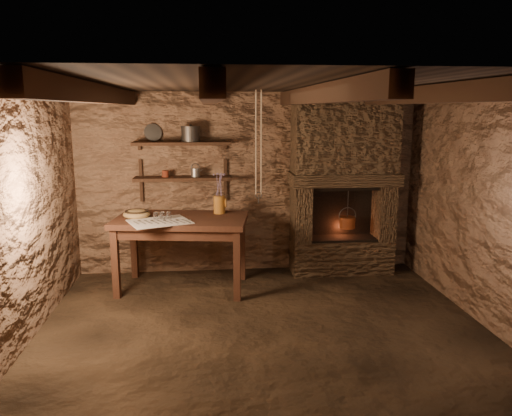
{
  "coord_description": "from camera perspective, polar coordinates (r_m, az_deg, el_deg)",
  "views": [
    {
      "loc": [
        -0.53,
        -4.61,
        2.18
      ],
      "look_at": [
        0.01,
        0.9,
        1.08
      ],
      "focal_mm": 35.0,
      "sensor_mm": 36.0,
      "label": 1
    }
  ],
  "objects": [
    {
      "name": "beam_far_left",
      "position": [
        4.71,
        -17.86,
        12.32
      ],
      "size": [
        0.14,
        3.95,
        0.16
      ],
      "primitive_type": "cube",
      "color": "black",
      "rests_on": "ceiling"
    },
    {
      "name": "linen_cloth",
      "position": [
        5.87,
        -10.95,
        -1.55
      ],
      "size": [
        0.81,
        0.74,
        0.01
      ],
      "primitive_type": "cube",
      "rotation": [
        0.0,
        0.0,
        0.38
      ],
      "color": "beige",
      "rests_on": "work_table"
    },
    {
      "name": "small_kettle",
      "position": [
        6.5,
        -6.93,
        4.06
      ],
      "size": [
        0.17,
        0.14,
        0.17
      ],
      "primitive_type": null,
      "rotation": [
        0.0,
        0.0,
        0.1
      ],
      "color": "gray",
      "rests_on": "shelf_lower"
    },
    {
      "name": "left_wall",
      "position": [
        5.01,
        -25.5,
        -1.13
      ],
      "size": [
        0.04,
        4.0,
        2.4
      ],
      "primitive_type": "cube",
      "color": "#523626",
      "rests_on": "floor"
    },
    {
      "name": "floor",
      "position": [
        5.12,
        0.95,
        -13.92
      ],
      "size": [
        4.5,
        4.5,
        0.0
      ],
      "primitive_type": "plane",
      "color": "black",
      "rests_on": "ground"
    },
    {
      "name": "right_wall",
      "position": [
        5.47,
        25.12,
        -0.14
      ],
      "size": [
        0.04,
        4.0,
        2.4
      ],
      "primitive_type": "cube",
      "color": "#523626",
      "rests_on": "floor"
    },
    {
      "name": "pewter_cutlery_row",
      "position": [
        5.84,
        -10.97,
        -1.5
      ],
      "size": [
        0.59,
        0.41,
        0.01
      ],
      "primitive_type": null,
      "rotation": [
        0.0,
        0.0,
        0.38
      ],
      "color": "gray",
      "rests_on": "linen_cloth"
    },
    {
      "name": "shelf_upper",
      "position": [
        6.47,
        -8.45,
        7.33
      ],
      "size": [
        1.25,
        0.3,
        0.04
      ],
      "primitive_type": "cube",
      "color": "black",
      "rests_on": "back_wall"
    },
    {
      "name": "tin_pan",
      "position": [
        6.59,
        -11.71,
        8.45
      ],
      "size": [
        0.25,
        0.17,
        0.23
      ],
      "primitive_type": "cylinder",
      "rotation": [
        1.26,
        0.0,
        0.35
      ],
      "color": "gray",
      "rests_on": "shelf_upper"
    },
    {
      "name": "stoneware_jug",
      "position": [
        6.22,
        -4.19,
        1.37
      ],
      "size": [
        0.19,
        0.19,
        0.51
      ],
      "rotation": [
        0.0,
        0.0,
        0.41
      ],
      "color": "#91581C",
      "rests_on": "work_table"
    },
    {
      "name": "iron_stockpot",
      "position": [
        6.46,
        -7.48,
        8.31
      ],
      "size": [
        0.3,
        0.3,
        0.18
      ],
      "primitive_type": "cylinder",
      "rotation": [
        0.0,
        0.0,
        -0.34
      ],
      "color": "#2F2C2A",
      "rests_on": "shelf_upper"
    },
    {
      "name": "rusty_tin",
      "position": [
        6.52,
        -10.31,
        3.87
      ],
      "size": [
        0.1,
        0.1,
        0.08
      ],
      "primitive_type": "cylinder",
      "rotation": [
        0.0,
        0.0,
        0.2
      ],
      "color": "#612013",
      "rests_on": "shelf_lower"
    },
    {
      "name": "drinking_glasses",
      "position": [
        5.98,
        -10.65,
        -0.84
      ],
      "size": [
        0.21,
        0.06,
        0.09
      ],
      "primitive_type": null,
      "color": "white",
      "rests_on": "linen_cloth"
    },
    {
      "name": "hearth",
      "position": [
        6.69,
        9.95,
        2.89
      ],
      "size": [
        1.43,
        0.51,
        2.3
      ],
      "color": "#36271B",
      "rests_on": "floor"
    },
    {
      "name": "red_pot",
      "position": [
        6.75,
        10.39,
        -1.54
      ],
      "size": [
        0.24,
        0.24,
        0.54
      ],
      "rotation": [
        0.0,
        0.0,
        0.16
      ],
      "color": "maroon",
      "rests_on": "hearth"
    },
    {
      "name": "beam_mid_left",
      "position": [
        4.61,
        -5.3,
        12.83
      ],
      "size": [
        0.14,
        3.95,
        0.16
      ],
      "primitive_type": "cube",
      "color": "black",
      "rests_on": "ceiling"
    },
    {
      "name": "back_wall",
      "position": [
        6.7,
        -0.96,
        2.84
      ],
      "size": [
        4.5,
        0.04,
        2.4
      ],
      "primitive_type": "cube",
      "color": "#523626",
      "rests_on": "floor"
    },
    {
      "name": "wooden_bowl",
      "position": [
        6.17,
        -13.48,
        -0.69
      ],
      "size": [
        0.41,
        0.41,
        0.11
      ],
      "primitive_type": "ellipsoid",
      "rotation": [
        0.0,
        0.0,
        -0.33
      ],
      "color": "olive",
      "rests_on": "work_table"
    },
    {
      "name": "front_wall",
      "position": [
        2.83,
        5.7,
        -9.01
      ],
      "size": [
        4.5,
        0.04,
        2.4
      ],
      "primitive_type": "cube",
      "color": "#523626",
      "rests_on": "floor"
    },
    {
      "name": "beam_mid_right",
      "position": [
        4.72,
        7.24,
        12.75
      ],
      "size": [
        0.14,
        3.95,
        0.16
      ],
      "primitive_type": "cube",
      "color": "black",
      "rests_on": "ceiling"
    },
    {
      "name": "beam_far_right",
      "position": [
        5.04,
        18.66,
        12.17
      ],
      "size": [
        0.14,
        3.95,
        0.16
      ],
      "primitive_type": "cube",
      "color": "black",
      "rests_on": "ceiling"
    },
    {
      "name": "shelf_lower",
      "position": [
        6.51,
        -8.34,
        3.37
      ],
      "size": [
        1.25,
        0.3,
        0.04
      ],
      "primitive_type": "cube",
      "color": "black",
      "rests_on": "back_wall"
    },
    {
      "name": "hanging_ropes",
      "position": [
        5.7,
        0.3,
        7.44
      ],
      "size": [
        0.08,
        0.08,
        1.2
      ],
      "primitive_type": null,
      "color": "beige",
      "rests_on": "ceiling"
    },
    {
      "name": "work_table",
      "position": [
        6.18,
        -8.45,
        -4.82
      ],
      "size": [
        1.69,
        1.12,
        0.9
      ],
      "rotation": [
        0.0,
        0.0,
        -0.15
      ],
      "color": "#331B12",
      "rests_on": "floor"
    },
    {
      "name": "ceiling",
      "position": [
        4.64,
        1.05,
        13.98
      ],
      "size": [
        4.5,
        4.0,
        0.04
      ],
      "primitive_type": "cube",
      "color": "black",
      "rests_on": "back_wall"
    }
  ]
}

